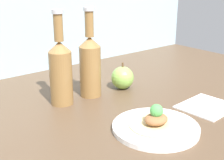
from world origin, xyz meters
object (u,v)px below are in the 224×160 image
object	(u,v)px
cider_bottle_right	(90,64)
apple	(123,78)
plate	(156,127)
cider_bottle_left	(61,70)
plated_food	(156,120)

from	to	relation	value
cider_bottle_right	apple	world-z (taller)	cider_bottle_right
plate	cider_bottle_left	xyz separation A→B (cm)	(-10.06, 31.31, 10.30)
plated_food	apple	size ratio (longest dim) A/B	1.51
plated_food	cider_bottle_left	bearing A→B (deg)	107.81
plated_food	apple	xyz separation A→B (cm)	(13.73, 29.56, 1.03)
cider_bottle_left	cider_bottle_right	bearing A→B (deg)	0.00
cider_bottle_right	plated_food	bearing A→B (deg)	-91.91
cider_bottle_left	apple	xyz separation A→B (cm)	(23.79, -1.75, -7.12)
cider_bottle_left	apple	distance (cm)	24.90
plate	apple	world-z (taller)	apple
cider_bottle_left	plated_food	bearing A→B (deg)	-72.19
plated_food	cider_bottle_right	xyz separation A→B (cm)	(1.05, 31.31, 8.15)
plate	cider_bottle_left	distance (cm)	34.46
plated_food	cider_bottle_left	world-z (taller)	cider_bottle_left
plate	cider_bottle_left	bearing A→B (deg)	107.81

